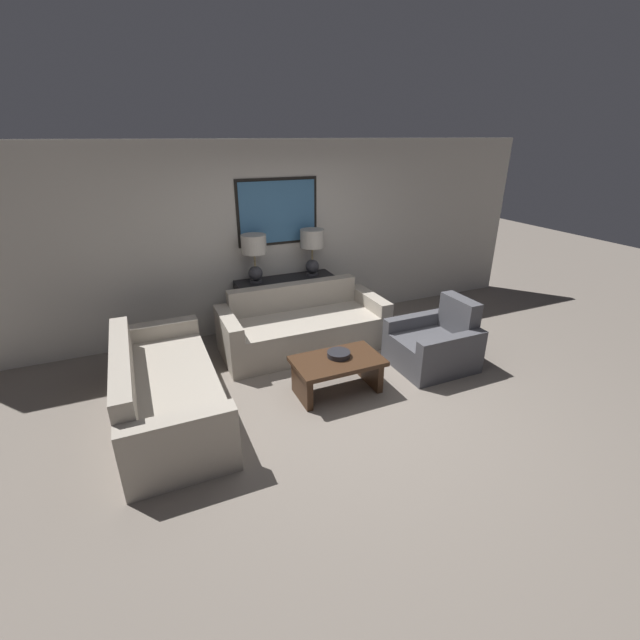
# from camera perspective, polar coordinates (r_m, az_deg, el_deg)

# --- Properties ---
(ground_plane) EXTENTS (20.00, 20.00, 0.00)m
(ground_plane) POSITION_cam_1_polar(r_m,az_deg,el_deg) (4.80, 4.31, -10.78)
(ground_plane) COLOR slate
(back_wall) EXTENTS (8.41, 0.12, 2.65)m
(back_wall) POSITION_cam_1_polar(r_m,az_deg,el_deg) (6.33, -5.69, 10.92)
(back_wall) COLOR beige
(back_wall) RESTS_ON ground_plane
(console_table) EXTENTS (1.43, 0.38, 0.79)m
(console_table) POSITION_cam_1_polar(r_m,az_deg,el_deg) (6.35, -4.58, 2.20)
(console_table) COLOR black
(console_table) RESTS_ON ground_plane
(table_lamp_left) EXTENTS (0.34, 0.34, 0.67)m
(table_lamp_left) POSITION_cam_1_polar(r_m,az_deg,el_deg) (5.98, -8.77, 9.08)
(table_lamp_left) COLOR #333338
(table_lamp_left) RESTS_ON console_table
(table_lamp_right) EXTENTS (0.34, 0.34, 0.67)m
(table_lamp_right) POSITION_cam_1_polar(r_m,az_deg,el_deg) (6.25, -1.06, 9.97)
(table_lamp_right) COLOR #333338
(table_lamp_right) RESTS_ON console_table
(couch_by_back_wall) EXTENTS (2.20, 0.94, 0.81)m
(couch_by_back_wall) POSITION_cam_1_polar(r_m,az_deg,el_deg) (5.81, -2.31, -1.01)
(couch_by_back_wall) COLOR #ADA393
(couch_by_back_wall) RESTS_ON ground_plane
(couch_by_side) EXTENTS (0.94, 2.20, 0.81)m
(couch_by_side) POSITION_cam_1_polar(r_m,az_deg,el_deg) (4.69, -19.97, -9.00)
(couch_by_side) COLOR #ADA393
(couch_by_side) RESTS_ON ground_plane
(coffee_table) EXTENTS (0.99, 0.59, 0.42)m
(coffee_table) POSITION_cam_1_polar(r_m,az_deg,el_deg) (4.80, 2.34, -6.48)
(coffee_table) COLOR #3D2616
(coffee_table) RESTS_ON ground_plane
(decorative_bowl) EXTENTS (0.26, 0.26, 0.06)m
(decorative_bowl) POSITION_cam_1_polar(r_m,az_deg,el_deg) (4.78, 2.51, -4.56)
(decorative_bowl) COLOR #232328
(decorative_bowl) RESTS_ON coffee_table
(armchair_near_back_wall) EXTENTS (0.93, 0.85, 0.85)m
(armchair_near_back_wall) POSITION_cam_1_polar(r_m,az_deg,el_deg) (5.55, 15.03, -3.21)
(armchair_near_back_wall) COLOR #4C4C51
(armchair_near_back_wall) RESTS_ON ground_plane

